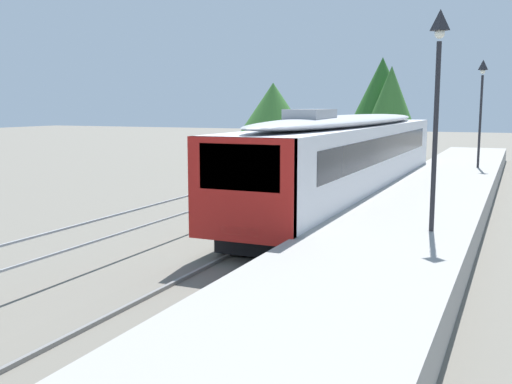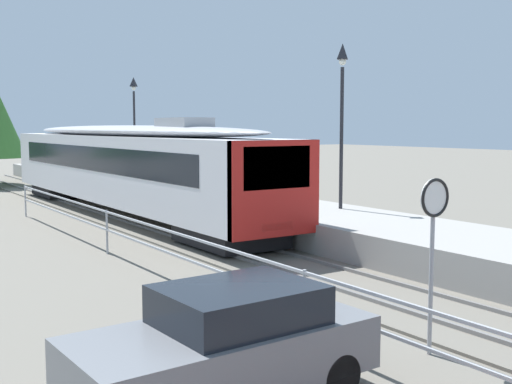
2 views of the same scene
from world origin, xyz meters
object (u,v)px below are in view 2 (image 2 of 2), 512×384
object	(u,v)px
speed_limit_sign	(434,222)
platform_lamp_far_end	(134,108)
platform_lamp_mid_platform	(342,95)
commuter_train	(124,163)
parked_hatchback_grey	(226,344)

from	to	relation	value
speed_limit_sign	platform_lamp_far_end	bearing A→B (deg)	76.69
platform_lamp_mid_platform	speed_limit_sign	xyz separation A→B (m)	(-6.17, -9.15, -2.50)
platform_lamp_far_end	commuter_train	bearing A→B (deg)	-115.52
platform_lamp_far_end	parked_hatchback_grey	distance (m)	27.82
commuter_train	platform_lamp_mid_platform	xyz separation A→B (m)	(4.21, -8.12, 2.47)
commuter_train	platform_lamp_mid_platform	distance (m)	9.47
commuter_train	platform_lamp_mid_platform	world-z (taller)	platform_lamp_mid_platform
platform_lamp_far_end	speed_limit_sign	xyz separation A→B (m)	(-6.17, -26.08, -2.50)
platform_lamp_far_end	speed_limit_sign	world-z (taller)	platform_lamp_far_end
commuter_train	parked_hatchback_grey	distance (m)	17.90
platform_lamp_mid_platform	parked_hatchback_grey	world-z (taller)	platform_lamp_mid_platform
commuter_train	parked_hatchback_grey	world-z (taller)	commuter_train
platform_lamp_mid_platform	platform_lamp_far_end	size ratio (longest dim) A/B	1.00
platform_lamp_mid_platform	commuter_train	bearing A→B (deg)	117.40
platform_lamp_far_end	speed_limit_sign	distance (m)	26.91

